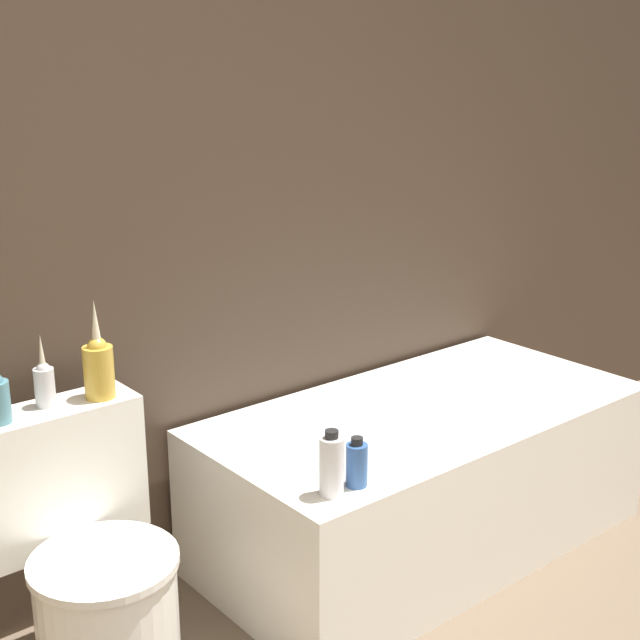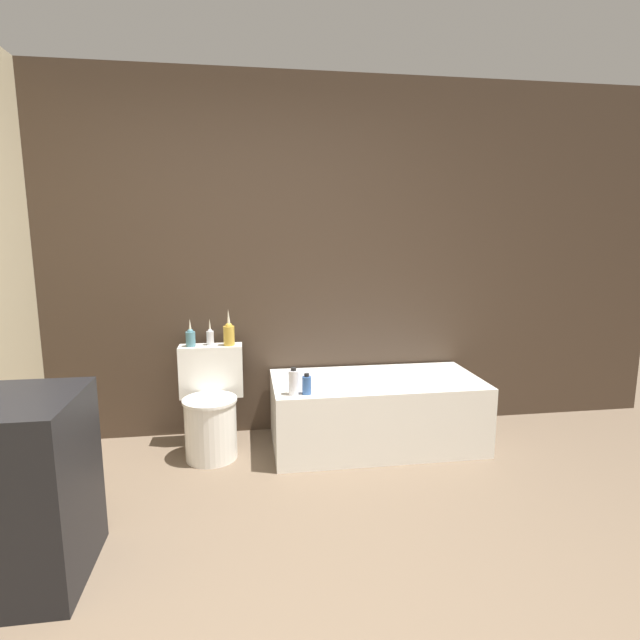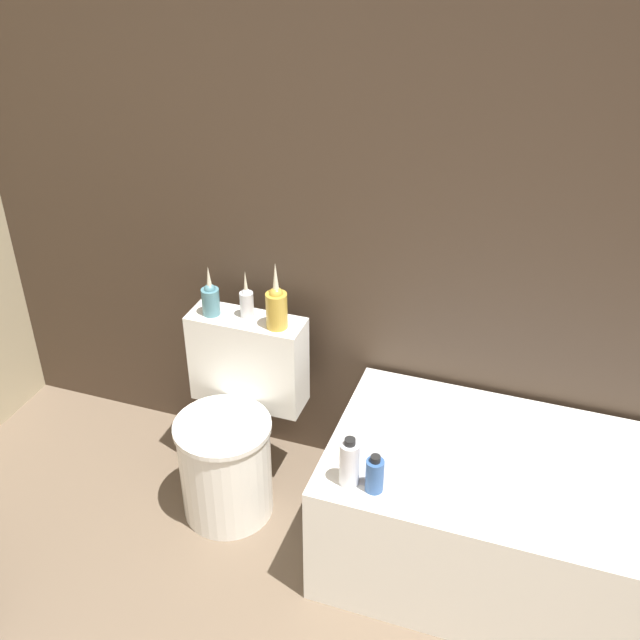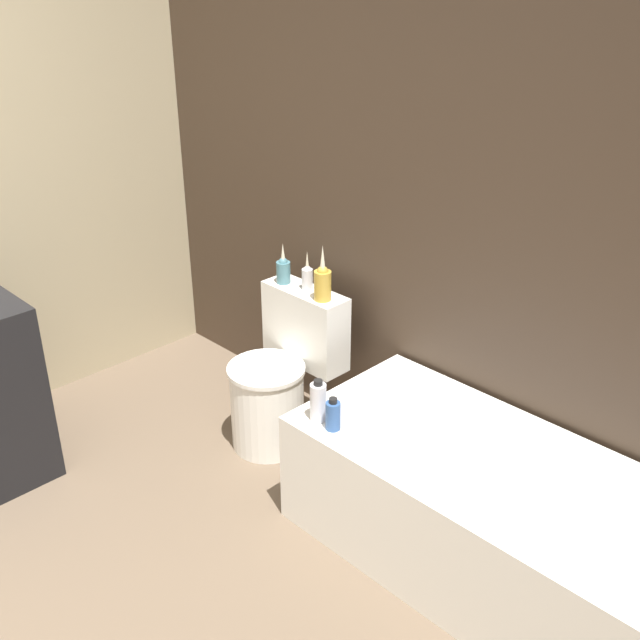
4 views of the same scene
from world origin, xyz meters
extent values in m
cube|color=#423326|center=(0.00, 2.23, 1.30)|extent=(6.40, 0.06, 2.60)
cube|color=white|center=(0.80, 1.83, 0.24)|extent=(1.45, 0.71, 0.48)
cube|color=#B7BCC6|center=(0.80, 1.83, 0.48)|extent=(1.25, 0.51, 0.01)
cylinder|color=white|center=(-0.34, 1.77, 0.20)|extent=(0.34, 0.34, 0.39)
cylinder|color=white|center=(-0.34, 1.77, 0.40)|extent=(0.36, 0.36, 0.02)
cube|color=white|center=(-0.34, 2.01, 0.54)|extent=(0.44, 0.16, 0.36)
cylinder|color=silver|center=(-0.34, 2.03, 0.77)|extent=(0.05, 0.05, 0.10)
sphere|color=silver|center=(-0.34, 2.03, 0.82)|extent=(0.03, 0.03, 0.03)
cone|color=beige|center=(-0.34, 2.03, 0.86)|extent=(0.02, 0.02, 0.09)
cylinder|color=gold|center=(-0.21, 2.00, 0.79)|extent=(0.08, 0.08, 0.14)
sphere|color=gold|center=(-0.21, 2.00, 0.85)|extent=(0.05, 0.05, 0.05)
cone|color=beige|center=(-0.21, 2.00, 0.91)|extent=(0.03, 0.03, 0.12)
cylinder|color=silver|center=(0.19, 1.57, 0.56)|extent=(0.06, 0.06, 0.16)
cylinder|color=black|center=(0.19, 1.57, 0.65)|extent=(0.03, 0.03, 0.02)
cylinder|color=#335999|center=(0.28, 1.56, 0.54)|extent=(0.06, 0.06, 0.12)
cylinder|color=black|center=(0.28, 1.56, 0.61)|extent=(0.03, 0.03, 0.02)
camera|label=1|loc=(-1.13, 0.01, 1.56)|focal=50.00mm
camera|label=2|loc=(-0.09, -1.45, 1.50)|focal=28.00mm
camera|label=3|loc=(0.67, -0.09, 2.14)|focal=42.00mm
camera|label=4|loc=(1.91, -0.13, 2.11)|focal=42.00mm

